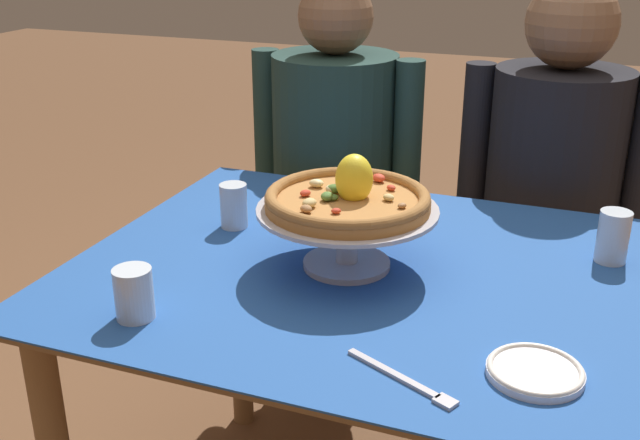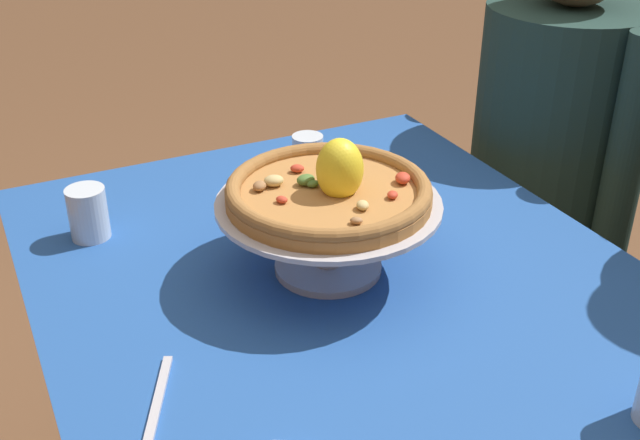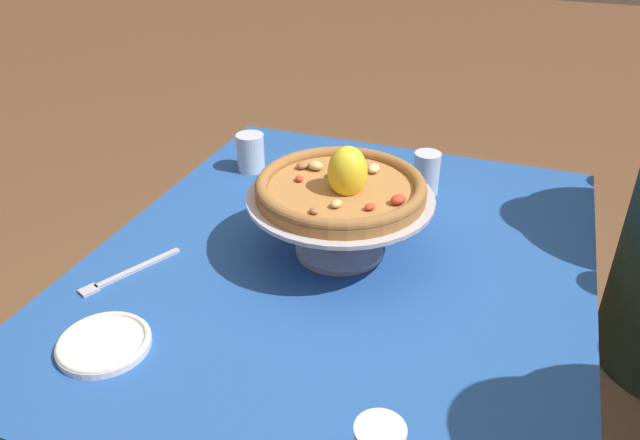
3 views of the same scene
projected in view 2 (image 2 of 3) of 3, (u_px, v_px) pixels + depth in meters
dining_table at (340, 335)px, 1.31m from camera, size 1.12×0.94×0.77m
pizza_stand at (328, 222)px, 1.23m from camera, size 0.35×0.35×0.13m
pizza at (330, 189)px, 1.20m from camera, size 0.32×0.32×0.10m
water_glass_front_left at (88, 215)px, 1.35m from camera, size 0.07×0.07×0.09m
water_glass_side_left at (308, 163)px, 1.53m from camera, size 0.06×0.06×0.10m
dinner_fork at (154, 417)px, 0.97m from camera, size 0.19×0.10×0.01m
diner_left at (545, 190)px, 1.84m from camera, size 0.52×0.38×1.27m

